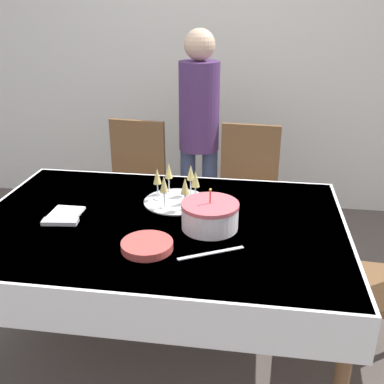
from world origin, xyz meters
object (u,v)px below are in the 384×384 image
(person_standing, at_px, (199,124))
(birthday_cake, at_px, (210,215))
(dining_chair_far_right, at_px, (247,191))
(plate_stack_main, at_px, (147,246))
(champagne_tray, at_px, (177,188))
(dining_chair_far_left, at_px, (134,184))

(person_standing, bearing_deg, birthday_cake, -79.91)
(dining_chair_far_right, xyz_separation_m, person_standing, (-0.36, 0.19, 0.40))
(dining_chair_far_right, height_order, birthday_cake, dining_chair_far_right)
(dining_chair_far_right, bearing_deg, person_standing, 151.50)
(plate_stack_main, bearing_deg, dining_chair_far_right, 71.88)
(birthday_cake, distance_m, person_standing, 1.19)
(dining_chair_far_right, bearing_deg, champagne_tray, -117.03)
(dining_chair_far_left, bearing_deg, plate_stack_main, -71.67)
(person_standing, bearing_deg, dining_chair_far_right, -28.50)
(dining_chair_far_left, xyz_separation_m, dining_chair_far_right, (0.80, 0.00, 0.00))
(person_standing, bearing_deg, dining_chair_far_left, -156.05)
(dining_chair_far_right, height_order, champagne_tray, dining_chair_far_right)
(plate_stack_main, bearing_deg, dining_chair_far_left, 108.33)
(birthday_cake, relative_size, champagne_tray, 0.78)
(dining_chair_far_left, height_order, person_standing, person_standing)
(champagne_tray, xyz_separation_m, person_standing, (-0.00, 0.89, 0.12))
(birthday_cake, bearing_deg, dining_chair_far_left, 123.64)
(dining_chair_far_left, distance_m, champagne_tray, 0.87)
(birthday_cake, xyz_separation_m, plate_stack_main, (-0.24, -0.24, -0.05))
(birthday_cake, xyz_separation_m, person_standing, (-0.21, 1.16, 0.13))
(champagne_tray, bearing_deg, person_standing, 90.05)
(dining_chair_far_left, bearing_deg, person_standing, 23.95)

